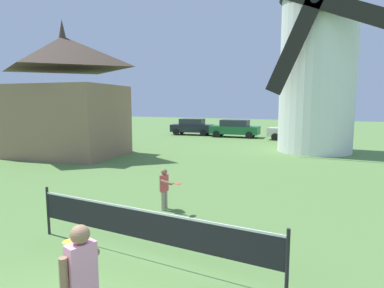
% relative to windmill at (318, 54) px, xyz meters
% --- Properties ---
extents(windmill, '(9.98, 5.12, 13.43)m').
position_rel_windmill_xyz_m(windmill, '(0.00, 0.00, 0.00)').
color(windmill, white).
rests_on(windmill, ground_plane).
extents(tennis_net, '(5.36, 0.06, 1.10)m').
position_rel_windmill_xyz_m(tennis_net, '(-1.23, -16.33, -5.29)').
color(tennis_net, black).
rests_on(tennis_net, ground_plane).
extents(player_near, '(0.80, 0.74, 1.54)m').
position_rel_windmill_xyz_m(player_near, '(-0.62, -18.44, -5.11)').
color(player_near, slate).
rests_on(player_near, ground_plane).
extents(player_far, '(0.71, 0.46, 1.17)m').
position_rel_windmill_xyz_m(player_far, '(-2.41, -13.68, -5.31)').
color(player_far, '#9E937F').
rests_on(player_far, ground_plane).
extents(parked_car_black, '(4.21, 2.42, 1.56)m').
position_rel_windmill_xyz_m(parked_car_black, '(-11.77, 6.28, -5.17)').
color(parked_car_black, '#1E232D').
rests_on(parked_car_black, ground_plane).
extents(parked_car_green, '(4.49, 2.22, 1.56)m').
position_rel_windmill_xyz_m(parked_car_green, '(-7.37, 6.11, -5.17)').
color(parked_car_green, '#1E6638').
rests_on(parked_car_green, ground_plane).
extents(parked_car_cream, '(4.41, 2.03, 1.56)m').
position_rel_windmill_xyz_m(parked_car_cream, '(-2.07, 5.90, -5.17)').
color(parked_car_cream, silver).
rests_on(parked_car_cream, ground_plane).
extents(chapel, '(7.02, 5.66, 7.60)m').
position_rel_windmill_xyz_m(chapel, '(-12.50, -8.10, -2.70)').
color(chapel, '#937056').
rests_on(chapel, ground_plane).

